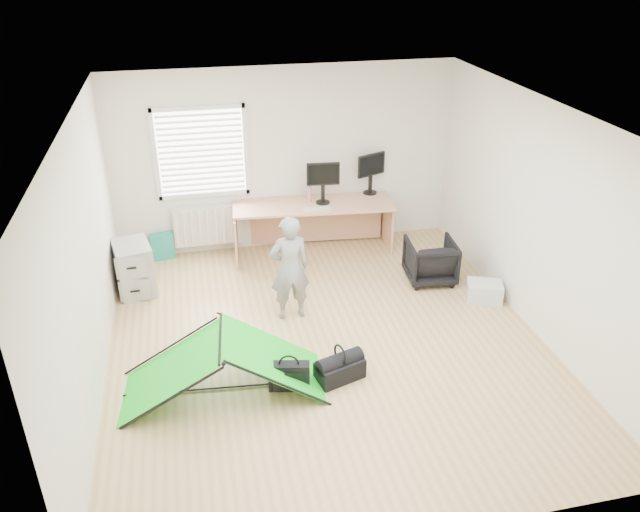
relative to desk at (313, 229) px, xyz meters
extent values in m
plane|color=tan|center=(-0.32, -2.33, -0.40)|extent=(5.50, 5.50, 0.00)
cube|color=silver|center=(-0.32, 0.42, 0.95)|extent=(5.00, 0.02, 2.70)
cube|color=silver|center=(-1.52, 0.38, 1.15)|extent=(1.20, 0.06, 1.20)
cube|color=silver|center=(-1.52, 0.34, 0.05)|extent=(1.00, 0.12, 0.60)
cube|color=tan|center=(0.00, 0.00, 0.00)|extent=(2.38, 0.95, 0.79)
cube|color=#9EA0A3|center=(-2.55, -0.61, -0.05)|extent=(0.56, 0.68, 0.70)
cube|color=black|center=(0.14, 0.00, 0.62)|extent=(0.48, 0.15, 0.45)
cube|color=black|center=(0.92, 0.22, 0.63)|extent=(0.48, 0.28, 0.46)
cube|color=beige|center=(0.02, -0.21, 0.41)|extent=(0.39, 0.14, 0.02)
cylinder|color=#BD6A75|center=(-0.03, 0.11, 0.51)|extent=(0.07, 0.07, 0.22)
imported|color=black|center=(1.40, -1.16, -0.10)|extent=(0.70, 0.71, 0.60)
imported|color=gray|center=(-0.64, -1.66, 0.28)|extent=(0.52, 0.36, 1.36)
cube|color=silver|center=(1.90, -1.82, -0.27)|extent=(0.53, 0.45, 0.25)
cube|color=teal|center=(-2.21, 0.30, -0.20)|extent=(0.35, 0.21, 0.39)
cube|color=black|center=(-0.90, -3.05, -0.24)|extent=(0.45, 0.22, 0.32)
cube|color=silver|center=(-2.06, -2.70, -0.35)|extent=(0.10, 0.10, 0.09)
cube|color=black|center=(-0.34, -3.00, -0.28)|extent=(0.57, 0.41, 0.23)
camera|label=1|loc=(-1.71, -8.21, 3.88)|focal=35.00mm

